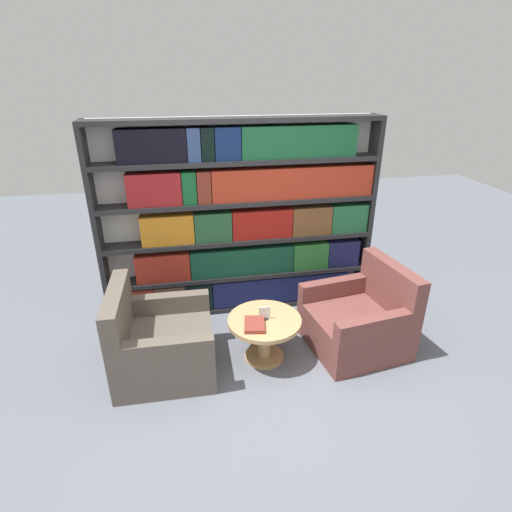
% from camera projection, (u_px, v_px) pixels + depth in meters
% --- Properties ---
extents(ground_plane, '(14.00, 14.00, 0.00)m').
position_uv_depth(ground_plane, '(264.00, 380.00, 3.68)').
color(ground_plane, slate).
extents(bookshelf, '(3.05, 0.30, 2.18)m').
position_uv_depth(bookshelf, '(245.00, 222.00, 4.44)').
color(bookshelf, silver).
rests_on(bookshelf, ground_plane).
extents(armchair_left, '(0.90, 0.89, 0.87)m').
position_uv_depth(armchair_left, '(159.00, 344.00, 3.71)').
color(armchair_left, brown).
rests_on(armchair_left, ground_plane).
extents(armchair_right, '(1.00, 0.99, 0.87)m').
position_uv_depth(armchair_right, '(359.00, 321.00, 4.05)').
color(armchair_right, brown).
rests_on(armchair_right, ground_plane).
extents(coffee_table, '(0.70, 0.70, 0.45)m').
position_uv_depth(coffee_table, '(264.00, 330.00, 3.84)').
color(coffee_table, tan).
rests_on(coffee_table, ground_plane).
extents(table_sign, '(0.11, 0.06, 0.13)m').
position_uv_depth(table_sign, '(265.00, 314.00, 3.76)').
color(table_sign, black).
rests_on(table_sign, coffee_table).
extents(stray_book, '(0.23, 0.28, 0.04)m').
position_uv_depth(stray_book, '(254.00, 325.00, 3.67)').
color(stray_book, brown).
rests_on(stray_book, coffee_table).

